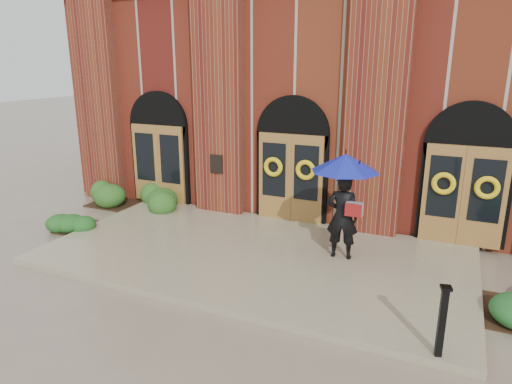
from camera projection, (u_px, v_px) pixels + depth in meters
The scene contains 7 objects.
ground at pixel (251, 260), 10.92m from camera, with size 90.00×90.00×0.00m, color gray.
landing at pixel (253, 255), 11.03m from camera, with size 10.00×5.30×0.15m, color gray.
church_building at pixel (345, 90), 17.67m from camera, with size 16.20×12.53×7.00m.
man_with_umbrella at pixel (344, 186), 10.26m from camera, with size 1.69×1.69×2.46m.
metal_post at pixel (442, 320), 6.96m from camera, with size 0.19×0.19×1.19m.
hedge_wall_left at pixel (133, 196), 14.78m from camera, with size 2.82×1.13×0.72m, color #28541C.
hedge_front_left at pixel (86, 222), 12.85m from camera, with size 1.30×1.11×0.46m, color #1B4E1B.
Camera 1 is at (4.20, -9.13, 4.58)m, focal length 32.00 mm.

